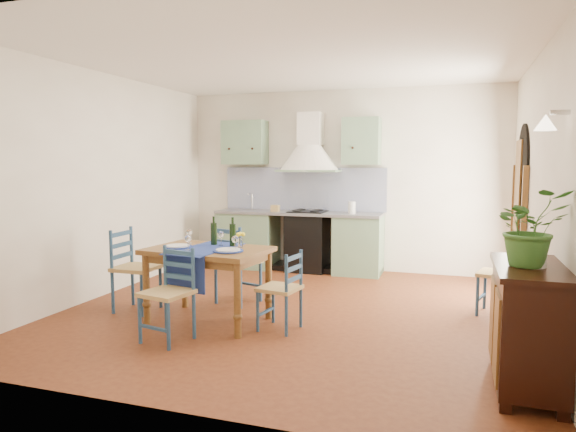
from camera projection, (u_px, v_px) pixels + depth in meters
The scene contains 13 objects.
floor at pixel (292, 311), 5.83m from camera, with size 5.00×5.00×0.00m, color #4F2010.
back_wall at pixel (308, 203), 8.03m from camera, with size 5.00×0.96×2.80m.
right_wall at pixel (536, 197), 5.18m from camera, with size 0.26×5.00×2.80m.
left_wall at pixel (104, 185), 6.46m from camera, with size 0.04×5.00×2.80m, color silver.
ceiling at pixel (293, 58), 5.54m from camera, with size 5.00×5.00×0.01m, color white.
dining_table at pixel (208, 257), 5.40m from camera, with size 1.31×1.00×1.10m.
chair_near at pixel (169, 293), 4.84m from camera, with size 0.48×0.48×0.88m.
chair_far at pixel (236, 263), 6.11m from camera, with size 0.55×0.55×0.95m.
chair_left at pixel (134, 268), 5.81m from camera, with size 0.44×0.44×0.94m.
chair_right at pixel (282, 289), 5.14m from camera, with size 0.43×0.43×0.81m.
chair_spare at pixel (501, 275), 5.63m from camera, with size 0.50×0.50×0.87m.
sideboard at pixel (527, 322), 3.79m from camera, with size 0.50×1.05×0.94m.
potted_plant at pixel (530, 227), 3.69m from camera, with size 0.51×0.44×0.57m, color #336829.
Camera 1 is at (1.73, -5.42, 1.69)m, focal length 32.00 mm.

